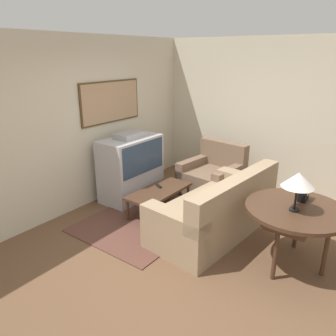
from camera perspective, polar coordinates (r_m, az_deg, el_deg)
name	(u,v)px	position (r m, az deg, el deg)	size (l,w,h in m)	color
ground_plane	(187,248)	(4.43, 3.34, -13.73)	(12.00, 12.00, 0.00)	brown
wall_back	(74,126)	(5.29, -16.04, 7.07)	(12.00, 0.10, 2.70)	beige
wall_right	(270,116)	(6.18, 17.28, 8.60)	(0.06, 12.00, 2.70)	beige
area_rug	(154,215)	(5.22, -2.42, -8.11)	(2.36, 1.52, 0.01)	brown
tv	(131,167)	(5.67, -6.45, 0.10)	(1.10, 0.59, 1.17)	#B7B7BC
couch	(217,212)	(4.67, 8.46, -7.53)	(2.04, 1.10, 0.91)	#9E8466
armchair	(213,177)	(5.96, 7.77, -1.63)	(1.00, 1.03, 0.90)	brown
coffee_table	(159,192)	(5.18, -1.52, -4.23)	(1.13, 0.51, 0.38)	#472D1E
console_table	(296,213)	(4.07, 21.44, -7.28)	(1.15, 1.15, 0.75)	#472D1E
table_lamp	(298,180)	(3.82, 21.74, -2.02)	(0.35, 0.35, 0.46)	black
mantel_clock	(304,194)	(4.23, 22.55, -4.14)	(0.17, 0.10, 0.17)	black
remote	(159,186)	(5.29, -1.64, -3.14)	(0.11, 0.16, 0.02)	black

